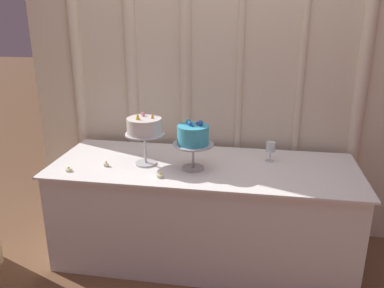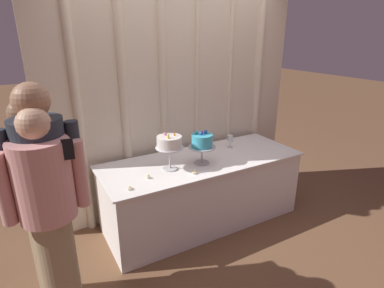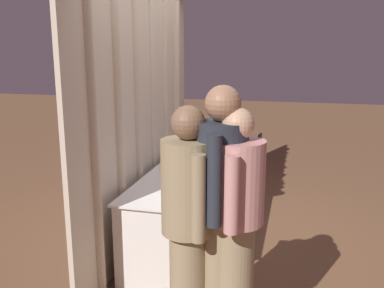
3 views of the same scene
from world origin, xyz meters
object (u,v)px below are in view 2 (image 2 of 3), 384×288
tealight_near_right (194,173)px  wine_glass (230,139)px  cake_display_nearright (202,142)px  guest_man_dark_suit (51,221)px  cake_display_nearleft (169,143)px  guest_man_pink_jacket (49,201)px  cake_table (202,190)px  tealight_far_left (130,189)px  tealight_near_left (148,177)px  guest_girl_blue_dress (41,200)px

tealight_near_right → wine_glass: bearing=30.0°
cake_display_nearright → guest_man_dark_suit: guest_man_dark_suit is taller
cake_display_nearleft → wine_glass: bearing=13.2°
wine_glass → tealight_near_right: wine_glass is taller
wine_glass → guest_man_pink_jacket: (-1.97, -0.72, 0.12)m
cake_table → guest_man_pink_jacket: size_ratio=1.23×
cake_table → cake_display_nearleft: (-0.40, -0.06, 0.63)m
tealight_far_left → tealight_near_left: tealight_near_left is taller
cake_table → guest_man_dark_suit: bearing=-156.3°
cake_display_nearleft → tealight_near_left: cake_display_nearleft is taller
cake_table → tealight_far_left: (-0.88, -0.27, 0.38)m
guest_man_dark_suit → tealight_far_left: bearing=32.0°
tealight_far_left → tealight_near_right: size_ratio=0.93×
cake_table → tealight_near_left: tealight_near_left is taller
wine_glass → tealight_far_left: 1.41m
tealight_far_left → guest_girl_blue_dress: size_ratio=0.03×
wine_glass → tealight_near_left: wine_glass is taller
guest_man_pink_jacket → tealight_near_left: bearing=27.2°
cake_table → wine_glass: 0.67m
tealight_near_left → guest_girl_blue_dress: bearing=-164.6°
cake_table → cake_display_nearright: size_ratio=6.21×
guest_man_pink_jacket → wine_glass: bearing=20.1°
cake_display_nearright → tealight_far_left: (-0.82, -0.18, -0.22)m
cake_display_nearright → guest_girl_blue_dress: bearing=-168.6°
tealight_far_left → tealight_near_right: tealight_near_right is taller
tealight_near_left → tealight_far_left: bearing=-150.1°
cake_table → tealight_near_right: bearing=-133.4°
cake_table → guest_man_pink_jacket: (-1.51, -0.58, 0.59)m
guest_man_dark_suit → cake_display_nearleft: bearing=28.7°
cake_display_nearright → wine_glass: (0.52, 0.23, -0.12)m
tealight_near_left → tealight_near_right: tealight_near_left is taller
tealight_far_left → tealight_near_left: bearing=29.9°
tealight_near_left → guest_man_pink_jacket: guest_man_pink_jacket is taller
tealight_far_left → tealight_near_left: 0.25m
cake_table → tealight_near_left: bearing=-168.0°
cake_display_nearleft → tealight_far_left: bearing=-156.3°
cake_display_nearright → tealight_near_right: bearing=-136.4°
tealight_near_left → tealight_near_right: size_ratio=0.82×
tealight_near_left → guest_man_dark_suit: bearing=-148.5°
tealight_near_right → guest_girl_blue_dress: size_ratio=0.03×
tealight_far_left → tealight_near_right: 0.63m
cake_table → guest_man_dark_suit: guest_man_dark_suit is taller
wine_glass → cake_display_nearleft: bearing=-166.8°
cake_display_nearleft → guest_man_pink_jacket: (-1.11, -0.52, -0.04)m
tealight_far_left → cake_display_nearright: bearing=12.4°
guest_man_pink_jacket → guest_man_dark_suit: bearing=-97.5°
wine_glass → guest_girl_blue_dress: bearing=-165.2°
tealight_near_left → wine_glass: bearing=14.3°
cake_display_nearleft → wine_glass: size_ratio=2.63×
cake_table → guest_man_pink_jacket: bearing=-159.1°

